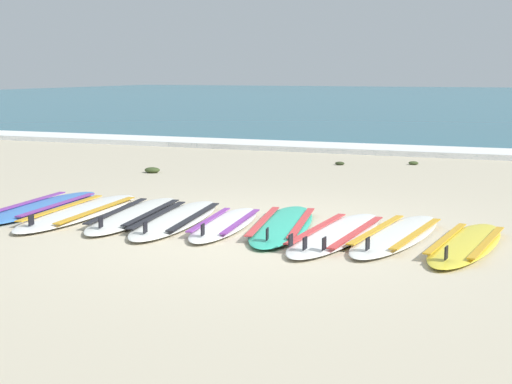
% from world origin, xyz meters
% --- Properties ---
extents(ground_plane, '(80.00, 80.00, 0.00)m').
position_xyz_m(ground_plane, '(0.00, 0.00, 0.00)').
color(ground_plane, '#C1B599').
extents(sea, '(80.00, 60.00, 0.10)m').
position_xyz_m(sea, '(0.00, 37.55, 0.05)').
color(sea, '#23667A').
rests_on(sea, ground).
extents(wave_foam_strip, '(80.00, 1.25, 0.11)m').
position_xyz_m(wave_foam_strip, '(0.00, 8.18, 0.06)').
color(wave_foam_strip, white).
rests_on(wave_foam_strip, ground).
extents(surfboard_0, '(0.80, 2.36, 0.18)m').
position_xyz_m(surfboard_0, '(-2.82, 0.34, 0.04)').
color(surfboard_0, '#3875CC').
rests_on(surfboard_0, ground).
extents(surfboard_1, '(0.84, 2.52, 0.18)m').
position_xyz_m(surfboard_1, '(-2.22, 0.23, 0.04)').
color(surfboard_1, white).
rests_on(surfboard_1, ground).
extents(surfboard_2, '(0.92, 2.36, 0.18)m').
position_xyz_m(surfboard_2, '(-1.55, 0.31, 0.04)').
color(surfboard_2, silver).
rests_on(surfboard_2, ground).
extents(surfboard_3, '(0.92, 2.38, 0.18)m').
position_xyz_m(surfboard_3, '(-1.01, 0.27, 0.04)').
color(surfboard_3, silver).
rests_on(surfboard_3, ground).
extents(surfboard_4, '(0.72, 1.96, 0.18)m').
position_xyz_m(surfboard_4, '(-0.41, 0.21, 0.04)').
color(surfboard_4, white).
rests_on(surfboard_4, ground).
extents(surfboard_5, '(0.97, 2.31, 0.18)m').
position_xyz_m(surfboard_5, '(0.17, 0.38, 0.04)').
color(surfboard_5, '#2DB793').
rests_on(surfboard_5, ground).
extents(surfboard_6, '(0.67, 2.31, 0.18)m').
position_xyz_m(surfboard_6, '(0.81, 0.17, 0.04)').
color(surfboard_6, white).
rests_on(surfboard_6, ground).
extents(surfboard_7, '(0.76, 2.26, 0.18)m').
position_xyz_m(surfboard_7, '(1.37, 0.34, 0.04)').
color(surfboard_7, silver).
rests_on(surfboard_7, ground).
extents(surfboard_8, '(0.70, 2.10, 0.18)m').
position_xyz_m(surfboard_8, '(2.04, 0.18, 0.04)').
color(surfboard_8, yellow).
rests_on(surfboard_8, ground).
extents(seaweed_clump_near_shoreline, '(0.17, 0.13, 0.06)m').
position_xyz_m(seaweed_clump_near_shoreline, '(-0.74, 5.84, 0.03)').
color(seaweed_clump_near_shoreline, '#2D381E').
rests_on(seaweed_clump_near_shoreline, ground).
extents(seaweed_clump_mid_sand, '(0.17, 0.14, 0.06)m').
position_xyz_m(seaweed_clump_mid_sand, '(0.44, 6.36, 0.03)').
color(seaweed_clump_mid_sand, '#384723').
rests_on(seaweed_clump_mid_sand, ground).
extents(seaweed_clump_by_the_boards, '(0.26, 0.20, 0.09)m').
position_xyz_m(seaweed_clump_by_the_boards, '(-3.26, 3.73, 0.04)').
color(seaweed_clump_by_the_boards, '#384723').
rests_on(seaweed_clump_by_the_boards, ground).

